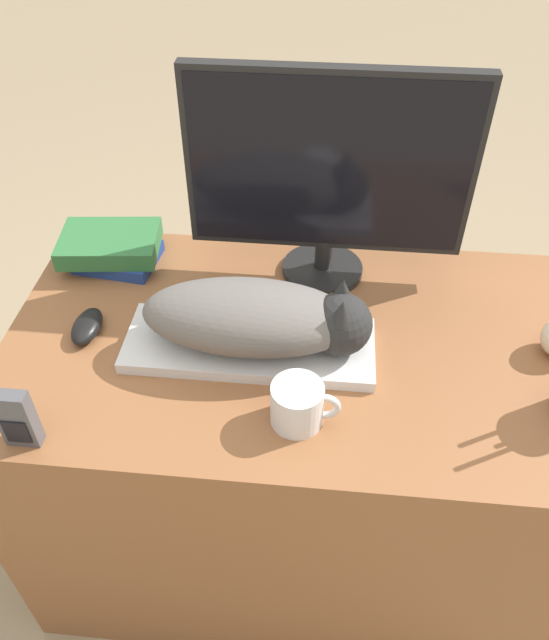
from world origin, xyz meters
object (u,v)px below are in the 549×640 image
cat (264,318)px  coffee_mug (299,404)px  book_stack (112,248)px  monitor (329,172)px  keyboard (250,345)px  phone (17,419)px  computer_mouse (87,326)px

cat → coffee_mug: size_ratio=3.57×
book_stack → cat: bearing=-34.2°
monitor → keyboard: bearing=-116.8°
phone → coffee_mug: bearing=11.2°
coffee_mug → keyboard: bearing=123.1°
coffee_mug → book_stack: coffee_mug is taller
keyboard → phone: size_ratio=4.07×
computer_mouse → phone: size_ratio=0.89×
cat → coffee_mug: 0.18m
cat → book_stack: 0.45m
cat → monitor: monitor is taller
cat → computer_mouse: size_ratio=4.08×
keyboard → phone: 0.43m
cat → coffee_mug: bearing=-64.9°
computer_mouse → phone: bearing=-94.4°
cat → monitor: (0.10, 0.25, 0.16)m
monitor → coffee_mug: size_ratio=4.72×
monitor → coffee_mug: 0.46m
keyboard → phone: phone is taller
cat → book_stack: size_ratio=1.88×
cat → monitor: 0.32m
keyboard → phone: (-0.34, -0.25, 0.05)m
coffee_mug → computer_mouse: bearing=157.5°
keyboard → monitor: 0.37m
keyboard → coffee_mug: 0.19m
cat → coffee_mug: cat is taller
computer_mouse → keyboard: bearing=-3.0°
cat → computer_mouse: bearing=177.2°
monitor → computer_mouse: size_ratio=5.41×
keyboard → computer_mouse: (-0.32, 0.02, 0.00)m
book_stack → monitor: bearing=0.7°
monitor → computer_mouse: monitor is taller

